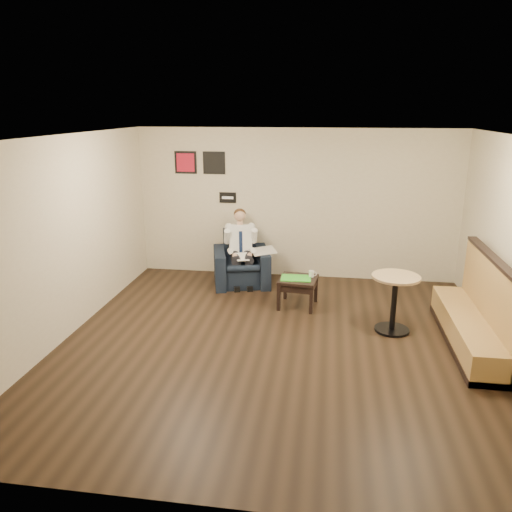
# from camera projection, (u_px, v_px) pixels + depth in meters

# --- Properties ---
(ground) EXTENTS (6.00, 6.00, 0.00)m
(ground) POSITION_uv_depth(u_px,v_px,m) (278.00, 344.00, 6.90)
(ground) COLOR black
(ground) RESTS_ON ground
(wall_back) EXTENTS (6.00, 0.02, 2.80)m
(wall_back) POSITION_uv_depth(u_px,v_px,m) (296.00, 204.00, 9.35)
(wall_back) COLOR beige
(wall_back) RESTS_ON ground
(wall_front) EXTENTS (6.00, 0.02, 2.80)m
(wall_front) POSITION_uv_depth(u_px,v_px,m) (238.00, 355.00, 3.66)
(wall_front) COLOR beige
(wall_front) RESTS_ON ground
(wall_left) EXTENTS (0.02, 6.00, 2.80)m
(wall_left) POSITION_uv_depth(u_px,v_px,m) (65.00, 238.00, 6.92)
(wall_left) COLOR beige
(wall_left) RESTS_ON ground
(ceiling) EXTENTS (6.00, 6.00, 0.02)m
(ceiling) POSITION_uv_depth(u_px,v_px,m) (281.00, 137.00, 6.10)
(ceiling) COLOR white
(ceiling) RESTS_ON wall_back
(seating_sign) EXTENTS (0.32, 0.02, 0.20)m
(seating_sign) POSITION_uv_depth(u_px,v_px,m) (228.00, 198.00, 9.49)
(seating_sign) COLOR black
(seating_sign) RESTS_ON wall_back
(art_print_left) EXTENTS (0.42, 0.03, 0.42)m
(art_print_left) POSITION_uv_depth(u_px,v_px,m) (186.00, 162.00, 9.41)
(art_print_left) COLOR red
(art_print_left) RESTS_ON wall_back
(art_print_right) EXTENTS (0.42, 0.03, 0.42)m
(art_print_right) POSITION_uv_depth(u_px,v_px,m) (214.00, 163.00, 9.34)
(art_print_right) COLOR black
(art_print_right) RESTS_ON wall_back
(armchair) EXTENTS (1.20, 1.20, 0.95)m
(armchair) POSITION_uv_depth(u_px,v_px,m) (241.00, 259.00, 9.16)
(armchair) COLOR black
(armchair) RESTS_ON ground
(seated_man) EXTENTS (0.84, 1.06, 1.31)m
(seated_man) POSITION_uv_depth(u_px,v_px,m) (242.00, 251.00, 8.99)
(seated_man) COLOR white
(seated_man) RESTS_ON armchair
(lap_papers) EXTENTS (0.31, 0.36, 0.01)m
(lap_papers) POSITION_uv_depth(u_px,v_px,m) (242.00, 257.00, 8.91)
(lap_papers) COLOR white
(lap_papers) RESTS_ON seated_man
(newspaper) EXTENTS (0.55, 0.62, 0.01)m
(newspaper) POSITION_uv_depth(u_px,v_px,m) (264.00, 251.00, 9.06)
(newspaper) COLOR silver
(newspaper) RESTS_ON armchair
(side_table) EXTENTS (0.66, 0.66, 0.48)m
(side_table) POSITION_uv_depth(u_px,v_px,m) (298.00, 292.00, 8.17)
(side_table) COLOR black
(side_table) RESTS_ON ground
(green_folder) EXTENTS (0.49, 0.36, 0.01)m
(green_folder) POSITION_uv_depth(u_px,v_px,m) (296.00, 278.00, 8.08)
(green_folder) COLOR green
(green_folder) RESTS_ON side_table
(coffee_mug) EXTENTS (0.10, 0.10, 0.10)m
(coffee_mug) POSITION_uv_depth(u_px,v_px,m) (311.00, 274.00, 8.15)
(coffee_mug) COLOR white
(coffee_mug) RESTS_ON side_table
(smartphone) EXTENTS (0.17, 0.12, 0.01)m
(smartphone) POSITION_uv_depth(u_px,v_px,m) (303.00, 275.00, 8.24)
(smartphone) COLOR black
(smartphone) RESTS_ON side_table
(banquette) EXTENTS (0.57, 2.39, 1.22)m
(banquette) POSITION_uv_depth(u_px,v_px,m) (473.00, 303.00, 6.73)
(banquette) COLOR #A1783E
(banquette) RESTS_ON ground
(cafe_table) EXTENTS (0.81, 0.81, 0.85)m
(cafe_table) POSITION_uv_depth(u_px,v_px,m) (394.00, 304.00, 7.20)
(cafe_table) COLOR tan
(cafe_table) RESTS_ON ground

